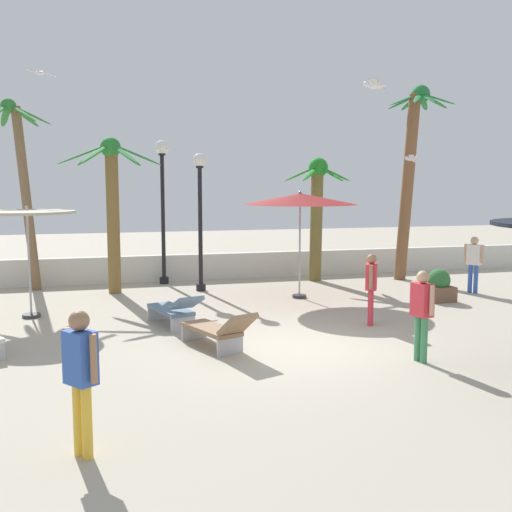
{
  "coord_description": "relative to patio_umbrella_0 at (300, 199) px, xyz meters",
  "views": [
    {
      "loc": [
        -3.58,
        -10.67,
        3.11
      ],
      "look_at": [
        0.0,
        2.99,
        1.4
      ],
      "focal_mm": 42.62,
      "sensor_mm": 36.0,
      "label": 1
    }
  ],
  "objects": [
    {
      "name": "guest_2",
      "position": [
        4.98,
        -0.57,
        -1.7
      ],
      "size": [
        0.41,
        0.46,
        1.6
      ],
      "color": "#3359B2",
      "rests_on": "ground_plane"
    },
    {
      "name": "seagull_2",
      "position": [
        -6.78,
        4.38,
        3.72
      ],
      "size": [
        0.93,
        0.84,
        0.14
      ],
      "color": "white"
    },
    {
      "name": "palm_tree_0",
      "position": [
        1.45,
        2.62,
        -0.24
      ],
      "size": [
        2.1,
        2.23,
        3.89
      ],
      "color": "brown",
      "rests_on": "ground_plane"
    },
    {
      "name": "lounge_chair_2",
      "position": [
        -3.14,
        -4.52,
        -2.27
      ],
      "size": [
        1.19,
        1.95,
        0.84
      ],
      "color": "#B7B7BC",
      "rests_on": "ground_plane"
    },
    {
      "name": "seagull_0",
      "position": [
        -0.6,
        -5.67,
        2.1
      ],
      "size": [
        0.83,
        1.17,
        0.14
      ],
      "color": "white"
    },
    {
      "name": "lounge_chair_1",
      "position": [
        -3.7,
        -2.55,
        -2.26
      ],
      "size": [
        1.05,
        1.93,
        0.82
      ],
      "color": "#B7B7BC",
      "rests_on": "ground_plane"
    },
    {
      "name": "ground_plane",
      "position": [
        -1.68,
        -4.75,
        -2.67
      ],
      "size": [
        56.0,
        56.0,
        0.0
      ],
      "primitive_type": "plane",
      "color": "#B2A893"
    },
    {
      "name": "seagull_1",
      "position": [
        3.58,
        0.6,
        1.14
      ],
      "size": [
        0.99,
        1.07,
        0.2
      ],
      "color": "white"
    },
    {
      "name": "palm_tree_3",
      "position": [
        -4.83,
        2.0,
        0.08
      ],
      "size": [
        2.87,
        2.51,
        4.35
      ],
      "color": "brown",
      "rests_on": "ground_plane"
    },
    {
      "name": "lamp_post_0",
      "position": [
        -2.41,
        1.75,
        -0.16
      ],
      "size": [
        0.39,
        0.39,
        3.94
      ],
      "color": "black",
      "rests_on": "ground_plane"
    },
    {
      "name": "boundary_wall",
      "position": [
        -1.68,
        3.79,
        -2.25
      ],
      "size": [
        25.2,
        0.3,
        0.83
      ],
      "primitive_type": "cube",
      "color": "silver",
      "rests_on": "ground_plane"
    },
    {
      "name": "patio_umbrella_2",
      "position": [
        -6.8,
        -0.72,
        -0.36
      ],
      "size": [
        2.14,
        2.14,
        2.58
      ],
      "color": "#333338",
      "rests_on": "ground_plane"
    },
    {
      "name": "guest_1",
      "position": [
        -5.49,
        -8.53,
        -1.63
      ],
      "size": [
        0.41,
        0.46,
        1.7
      ],
      "color": "gold",
      "rests_on": "ground_plane"
    },
    {
      "name": "planter",
      "position": [
        3.41,
        -1.35,
        -2.28
      ],
      "size": [
        0.7,
        0.7,
        0.85
      ],
      "color": "brown",
      "rests_on": "ground_plane"
    },
    {
      "name": "lamp_post_2",
      "position": [
        -3.31,
        3.26,
        0.26
      ],
      "size": [
        0.43,
        0.43,
        4.38
      ],
      "color": "black",
      "rests_on": "ground_plane"
    },
    {
      "name": "guest_3",
      "position": [
        0.48,
        -3.43,
        -1.72
      ],
      "size": [
        0.38,
        0.51,
        1.57
      ],
      "color": "#D8333F",
      "rests_on": "ground_plane"
    },
    {
      "name": "palm_tree_1",
      "position": [
        -7.32,
        3.1,
        0.76
      ],
      "size": [
        2.25,
        2.23,
        5.45
      ],
      "color": "brown",
      "rests_on": "ground_plane"
    },
    {
      "name": "palm_tree_2",
      "position": [
        4.45,
        2.19,
        1.08
      ],
      "size": [
        2.21,
        2.21,
        6.17
      ],
      "color": "brown",
      "rests_on": "ground_plane"
    },
    {
      "name": "guest_0",
      "position": [
        0.14,
        -6.17,
        -1.7
      ],
      "size": [
        0.31,
        0.55,
        1.61
      ],
      "color": "#3F8C59",
      "rests_on": "ground_plane"
    },
    {
      "name": "patio_umbrella_0",
      "position": [
        0.0,
        0.0,
        0.0
      ],
      "size": [
        3.05,
        3.05,
        2.89
      ],
      "color": "#333338",
      "rests_on": "ground_plane"
    }
  ]
}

